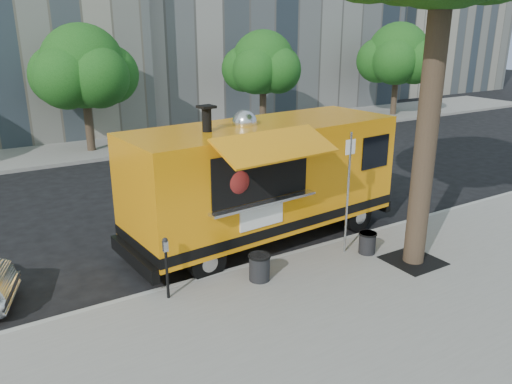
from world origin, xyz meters
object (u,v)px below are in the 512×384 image
at_px(parking_meter, 166,261).
at_px(food_truck, 264,178).
at_px(far_tree_d, 398,54).
at_px(sign_post, 348,186).
at_px(far_tree_b, 83,67).
at_px(trash_bin_right, 367,242).
at_px(far_tree_c, 263,62).
at_px(trash_bin_left, 259,266).

relative_size(parking_meter, food_truck, 0.17).
relative_size(far_tree_d, sign_post, 1.88).
xyz_separation_m(far_tree_b, trash_bin_right, (2.97, -14.59, -3.40)).
distance_m(far_tree_b, trash_bin_right, 15.27).
bearing_deg(far_tree_c, far_tree_d, 1.15).
bearing_deg(far_tree_b, trash_bin_left, -90.00).
xyz_separation_m(sign_post, trash_bin_right, (0.42, -0.34, -1.41)).
xyz_separation_m(sign_post, trash_bin_left, (-2.55, -0.12, -1.38)).
height_order(sign_post, food_truck, food_truck).
bearing_deg(far_tree_d, trash_bin_left, -143.08).
relative_size(far_tree_b, trash_bin_right, 10.36).
height_order(food_truck, trash_bin_left, food_truck).
bearing_deg(far_tree_b, far_tree_c, -1.91).
xyz_separation_m(far_tree_c, trash_bin_left, (-9.00, -14.07, -3.25)).
height_order(far_tree_c, food_truck, far_tree_c).
bearing_deg(trash_bin_left, sign_post, 2.77).
bearing_deg(parking_meter, far_tree_c, 51.34).
relative_size(far_tree_c, far_tree_d, 0.92).
distance_m(far_tree_c, food_truck, 14.37).
height_order(far_tree_b, far_tree_d, far_tree_d).
bearing_deg(trash_bin_right, food_truck, 124.90).
bearing_deg(far_tree_b, sign_post, -79.85).
distance_m(far_tree_c, far_tree_d, 10.00).
height_order(far_tree_c, trash_bin_right, far_tree_c).
distance_m(far_tree_b, far_tree_c, 9.01).
bearing_deg(sign_post, trash_bin_right, -39.05).
distance_m(far_tree_c, trash_bin_left, 17.02).
bearing_deg(far_tree_c, sign_post, -114.81).
xyz_separation_m(sign_post, food_truck, (-1.15, 1.92, -0.10)).
distance_m(far_tree_d, food_truck, 21.54).
xyz_separation_m(far_tree_d, food_truck, (-17.60, -12.23, -2.14)).
height_order(far_tree_b, sign_post, far_tree_b).
height_order(far_tree_d, food_truck, far_tree_d).
height_order(trash_bin_left, trash_bin_right, trash_bin_left).
height_order(far_tree_b, trash_bin_right, far_tree_b).
bearing_deg(far_tree_d, food_truck, -145.20).
distance_m(parking_meter, food_truck, 3.88).
xyz_separation_m(far_tree_d, trash_bin_left, (-19.00, -14.27, -3.42)).
height_order(far_tree_d, parking_meter, far_tree_d).
bearing_deg(food_truck, trash_bin_left, -128.95).
distance_m(sign_post, trash_bin_right, 1.51).
distance_m(parking_meter, trash_bin_left, 2.09).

